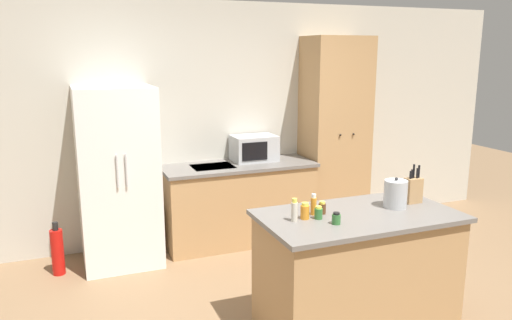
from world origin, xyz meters
TOP-DOWN VIEW (x-y plane):
  - wall_back at (0.00, 2.33)m, footprint 7.20×0.06m
  - refrigerator at (-1.23, 1.94)m, footprint 0.74×0.75m
  - back_counter at (0.04, 2.00)m, footprint 1.66×0.64m
  - pantry_cabinet at (1.25, 2.04)m, footprint 0.71×0.54m
  - kitchen_island at (0.25, -0.02)m, footprint 1.45×0.79m
  - microwave at (0.26, 2.11)m, footprint 0.48×0.35m
  - knife_block at (0.78, 0.06)m, footprint 0.13×0.08m
  - spice_bottle_tall_dark at (-0.07, 0.08)m, footprint 0.04×0.04m
  - spice_bottle_short_red at (-0.02, -0.15)m, footprint 0.06×0.06m
  - spice_bottle_amber_oil at (-0.08, -0.01)m, footprint 0.06×0.06m
  - spice_bottle_green_herb at (-0.17, 0.02)m, footprint 0.06×0.06m
  - spice_bottle_pale_salt at (-0.26, -0.00)m, footprint 0.05×0.05m
  - spice_bottle_orange_cap at (0.00, 0.08)m, footprint 0.05×0.05m
  - kettle at (0.58, 0.01)m, footprint 0.17×0.17m
  - fire_extinguisher at (-1.83, 1.83)m, footprint 0.12×0.12m

SIDE VIEW (x-z plane):
  - fire_extinguisher at x=-1.83m, z-range -0.03..0.49m
  - back_counter at x=0.04m, z-range 0.00..0.88m
  - kitchen_island at x=0.25m, z-range 0.00..0.92m
  - refrigerator at x=-1.23m, z-range 0.00..1.75m
  - spice_bottle_short_red at x=-0.02m, z-range 0.92..1.00m
  - spice_bottle_orange_cap at x=0.00m, z-range 0.92..1.01m
  - spice_bottle_amber_oil at x=-0.08m, z-range 0.92..1.01m
  - spice_bottle_green_herb at x=-0.17m, z-range 0.92..1.04m
  - spice_bottle_tall_dark at x=-0.07m, z-range 0.92..1.07m
  - spice_bottle_pale_salt at x=-0.26m, z-range 0.92..1.08m
  - microwave at x=0.26m, z-range 0.88..1.16m
  - kettle at x=0.58m, z-range 0.91..1.14m
  - knife_block at x=0.78m, z-range 0.88..1.18m
  - pantry_cabinet at x=1.25m, z-range 0.00..2.24m
  - wall_back at x=0.00m, z-range 0.00..2.60m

